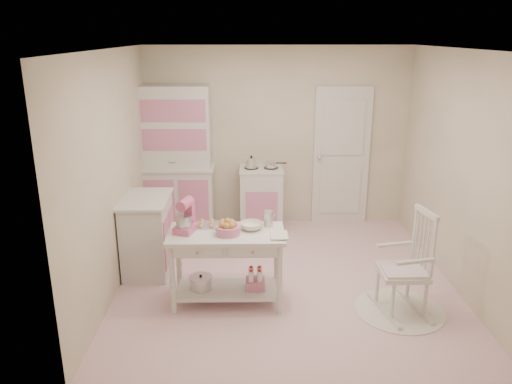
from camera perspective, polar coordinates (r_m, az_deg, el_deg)
The scene contains 14 objects.
room_shell at distance 5.39m, azimuth 3.63°, elevation 5.82°, with size 3.84×3.84×2.62m.
door at distance 7.47m, azimuth 9.73°, elevation 4.03°, with size 0.82×0.05×2.04m, color silver.
hutch at distance 7.20m, azimuth -9.02°, elevation 3.72°, with size 1.06×0.50×2.08m, color silver.
stove at distance 7.25m, azimuth 0.59°, elevation -0.75°, with size 0.62×0.57×0.92m, color silver.
base_cabinet at distance 6.11m, azimuth -12.27°, elevation -4.78°, with size 0.54×0.84×0.92m, color silver.
lace_rug at distance 5.54m, azimuth 16.03°, elevation -12.84°, with size 0.92×0.92×0.01m, color white.
rocking_chair at distance 5.29m, azimuth 16.53°, elevation -7.75°, with size 0.48×0.72×1.10m, color silver.
work_table at distance 5.32m, azimuth -3.35°, elevation -8.60°, with size 1.20×0.60×0.80m, color silver.
stand_mixer at distance 5.15m, azimuth -8.13°, elevation -2.77°, with size 0.20×0.28×0.34m, color #D0588A.
cookie_tray at distance 5.33m, azimuth -4.97°, elevation -3.80°, with size 0.34×0.24×0.02m, color silver.
bread_basket at distance 5.09m, azimuth -3.24°, elevation -4.36°, with size 0.25×0.25×0.09m, color #CC759B.
mixing_bowl at distance 5.21m, azimuth -0.54°, elevation -3.90°, with size 0.24×0.24×0.07m, color silver.
metal_pitcher at distance 5.27m, azimuth 1.41°, elevation -3.08°, with size 0.10×0.10×0.17m, color silver.
recipe_book at distance 5.04m, azimuth 1.65°, elevation -4.99°, with size 0.18×0.24×0.02m, color silver.
Camera 1 is at (-0.43, -5.26, 2.76)m, focal length 35.00 mm.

